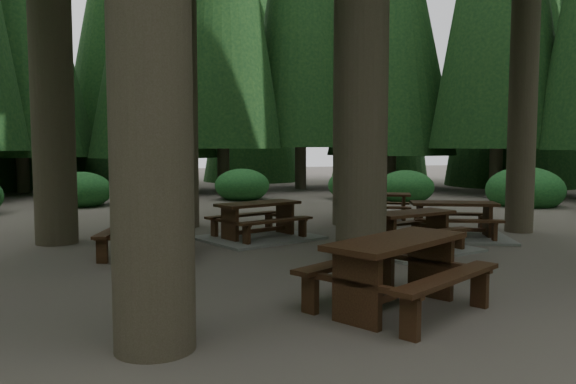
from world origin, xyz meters
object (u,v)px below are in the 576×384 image
object	(u,v)px
picnic_table_b	(148,226)
picnic_table_c	(258,227)
picnic_table_e	(397,263)
picnic_table_d	(377,203)
picnic_table_a	(412,238)
picnic_table_f	(453,226)

from	to	relation	value
picnic_table_b	picnic_table_c	distance (m)	2.52
picnic_table_b	picnic_table_c	world-z (taller)	picnic_table_b
picnic_table_c	picnic_table_e	size ratio (longest dim) A/B	1.11
picnic_table_b	picnic_table_d	size ratio (longest dim) A/B	1.01
picnic_table_a	picnic_table_b	xyz separation A→B (m)	(-4.63, 1.03, 0.27)
picnic_table_c	picnic_table_e	bearing A→B (deg)	-108.32
picnic_table_d	picnic_table_f	xyz separation A→B (m)	(0.34, -2.82, -0.22)
picnic_table_c	picnic_table_f	size ratio (longest dim) A/B	1.00
picnic_table_e	picnic_table_f	distance (m)	5.61
picnic_table_c	picnic_table_f	bearing A→B (deg)	-36.89
picnic_table_b	picnic_table_f	bearing A→B (deg)	-74.05
picnic_table_a	picnic_table_f	world-z (taller)	picnic_table_f
picnic_table_a	picnic_table_c	size ratio (longest dim) A/B	0.91
picnic_table_c	picnic_table_d	xyz separation A→B (m)	(3.56, 1.73, 0.22)
picnic_table_a	picnic_table_b	world-z (taller)	picnic_table_b
picnic_table_d	picnic_table_e	distance (m)	7.82
picnic_table_b	picnic_table_c	xyz separation A→B (m)	(2.28, 1.06, -0.25)
picnic_table_b	picnic_table_e	xyz separation A→B (m)	(2.54, -4.30, 0.06)
picnic_table_f	picnic_table_d	bearing A→B (deg)	120.33
picnic_table_b	picnic_table_a	bearing A→B (deg)	-86.25
picnic_table_a	picnic_table_f	bearing A→B (deg)	17.48
picnic_table_d	picnic_table_f	distance (m)	2.85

